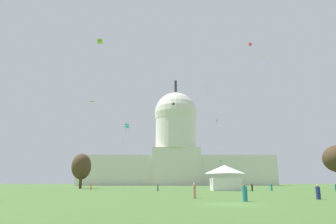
# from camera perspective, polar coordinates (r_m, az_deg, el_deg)

# --- Properties ---
(ground_plane) EXTENTS (800.00, 800.00, 0.00)m
(ground_plane) POSITION_cam_1_polar(r_m,az_deg,el_deg) (26.80, 11.52, -16.57)
(ground_plane) COLOR #42662D
(capitol_building) EXTENTS (124.78, 28.51, 70.63)m
(capitol_building) POSITION_cam_1_polar(r_m,az_deg,el_deg) (201.95, 1.39, -7.28)
(capitol_building) COLOR silver
(capitol_building) RESTS_ON ground_plane
(event_tent) EXTENTS (6.63, 5.86, 5.66)m
(event_tent) POSITION_cam_1_polar(r_m,az_deg,el_deg) (71.54, 10.53, -12.00)
(event_tent) COLOR white
(event_tent) RESTS_ON ground_plane
(tree_west_far) EXTENTS (7.31, 8.07, 10.53)m
(tree_west_far) POSITION_cam_1_polar(r_m,az_deg,el_deg) (98.57, -16.02, -9.80)
(tree_west_far) COLOR #4C3823
(tree_west_far) RESTS_ON ground_plane
(person_teal_lawn_far_left) EXTENTS (0.59, 0.59, 1.61)m
(person_teal_lawn_far_left) POSITION_cam_1_polar(r_m,az_deg,el_deg) (30.94, 14.07, -14.60)
(person_teal_lawn_far_left) COLOR #1E757A
(person_teal_lawn_far_left) RESTS_ON ground_plane
(person_teal_lawn_far_right) EXTENTS (0.47, 0.47, 1.58)m
(person_teal_lawn_far_right) POSITION_cam_1_polar(r_m,az_deg,el_deg) (72.44, 28.75, -12.31)
(person_teal_lawn_far_right) COLOR #1E757A
(person_teal_lawn_far_right) RESTS_ON ground_plane
(person_orange_mid_center) EXTENTS (0.43, 0.43, 1.62)m
(person_orange_mid_center) POSITION_cam_1_polar(r_m,az_deg,el_deg) (80.42, -14.34, -13.39)
(person_orange_mid_center) COLOR orange
(person_orange_mid_center) RESTS_ON ground_plane
(person_grey_back_center) EXTENTS (0.47, 0.47, 1.59)m
(person_grey_back_center) POSITION_cam_1_polar(r_m,az_deg,el_deg) (67.81, -2.05, -13.92)
(person_grey_back_center) COLOR gray
(person_grey_back_center) RESTS_ON ground_plane
(person_navy_back_left) EXTENTS (0.59, 0.59, 1.56)m
(person_navy_back_left) POSITION_cam_1_polar(r_m,az_deg,el_deg) (37.28, 26.16, -13.40)
(person_navy_back_left) COLOR navy
(person_navy_back_left) RESTS_ON ground_plane
(person_navy_front_left) EXTENTS (0.54, 0.54, 1.60)m
(person_navy_front_left) POSITION_cam_1_polar(r_m,az_deg,el_deg) (87.05, 13.00, -13.42)
(person_navy_front_left) COLOR navy
(person_navy_front_left) RESTS_ON ground_plane
(person_teal_front_right) EXTENTS (0.41, 0.41, 1.70)m
(person_teal_front_right) POSITION_cam_1_polar(r_m,az_deg,el_deg) (71.68, 18.68, -13.18)
(person_teal_front_right) COLOR #1E757A
(person_teal_front_right) RESTS_ON ground_plane
(person_black_aisle_center) EXTENTS (0.47, 0.47, 1.62)m
(person_black_aisle_center) POSITION_cam_1_polar(r_m,az_deg,el_deg) (67.99, 15.34, -13.46)
(person_black_aisle_center) COLOR black
(person_black_aisle_center) RESTS_ON ground_plane
(person_tan_near_tent) EXTENTS (0.57, 0.57, 1.72)m
(person_tan_near_tent) POSITION_cam_1_polar(r_m,az_deg,el_deg) (35.83, 4.81, -14.58)
(person_tan_near_tent) COLOR tan
(person_tan_near_tent) RESTS_ON ground_plane
(kite_gold_high) EXTENTS (1.51, 1.43, 3.84)m
(kite_gold_high) POSITION_cam_1_polar(r_m,az_deg,el_deg) (171.63, 7.12, 4.68)
(kite_gold_high) COLOR gold
(kite_blue_low) EXTENTS (1.83, 1.70, 0.28)m
(kite_blue_low) POSITION_cam_1_polar(r_m,az_deg,el_deg) (82.51, 2.95, -4.15)
(kite_blue_low) COLOR blue
(kite_lime_high) EXTENTS (1.42, 1.47, 4.10)m
(kite_lime_high) POSITION_cam_1_polar(r_m,az_deg,el_deg) (87.34, -12.74, 12.78)
(kite_lime_high) COLOR #8CD133
(kite_pink_mid) EXTENTS (0.79, 0.74, 2.38)m
(kite_pink_mid) POSITION_cam_1_polar(r_m,az_deg,el_deg) (150.55, 9.00, -1.55)
(kite_pink_mid) COLOR pink
(kite_turquoise_low) EXTENTS (0.92, 0.51, 3.71)m
(kite_turquoise_low) POSITION_cam_1_polar(r_m,az_deg,el_deg) (182.87, 9.75, -9.08)
(kite_turquoise_low) COLOR teal
(kite_red_high) EXTENTS (1.28, 1.27, 1.07)m
(kite_red_high) POSITION_cam_1_polar(r_m,az_deg,el_deg) (123.92, 14.99, 12.18)
(kite_red_high) COLOR red
(kite_white_mid) EXTENTS (1.04, 1.34, 2.47)m
(kite_white_mid) POSITION_cam_1_polar(r_m,az_deg,el_deg) (87.59, 17.14, 9.39)
(kite_white_mid) COLOR white
(kite_black_high) EXTENTS (1.06, 1.09, 0.97)m
(kite_black_high) POSITION_cam_1_polar(r_m,az_deg,el_deg) (144.03, 0.93, 1.53)
(kite_black_high) COLOR black
(kite_orange_mid) EXTENTS (1.29, 0.79, 3.41)m
(kite_orange_mid) POSITION_cam_1_polar(r_m,az_deg,el_deg) (65.99, -13.98, 1.48)
(kite_orange_mid) COLOR orange
(kite_cyan_low) EXTENTS (1.09, 1.04, 2.50)m
(kite_cyan_low) POSITION_cam_1_polar(r_m,az_deg,el_deg) (71.80, -7.79, -2.59)
(kite_cyan_low) COLOR #33BCDB
(kite_violet_mid) EXTENTS (0.82, 1.25, 0.19)m
(kite_violet_mid) POSITION_cam_1_polar(r_m,az_deg,el_deg) (167.99, -8.66, -5.97)
(kite_violet_mid) COLOR purple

